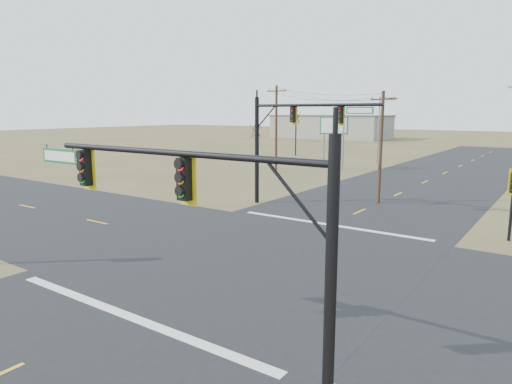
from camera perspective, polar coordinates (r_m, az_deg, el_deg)
ground at (r=21.26m, az=0.28°, el=-8.24°), size 320.00×320.00×0.00m
road_ew at (r=21.26m, az=0.28°, el=-8.21°), size 160.00×14.00×0.02m
road_ns at (r=21.26m, az=0.28°, el=-8.21°), size 14.00×160.00×0.02m
stop_bar_near at (r=16.10m, az=-15.66°, el=-14.70°), size 12.00×0.40×0.01m
stop_bar_far at (r=27.51m, az=9.25°, el=-4.06°), size 12.00×0.40×0.01m
mast_arm_near at (r=11.43m, az=-8.89°, el=-0.65°), size 10.32×0.43×6.25m
mast_arm_far at (r=31.72m, az=4.36°, el=7.92°), size 9.48×0.48×7.68m
utility_pole_near at (r=34.34m, az=15.35°, el=5.67°), size 1.97×0.53×8.12m
utility_pole_far at (r=50.60m, az=2.54°, el=8.03°), size 2.32×0.32×9.46m
highway_sign at (r=53.96m, az=9.70°, el=7.38°), size 3.14×1.03×6.11m
streetlight_c at (r=59.85m, az=15.26°, el=7.89°), size 2.39×0.30×8.57m
bare_tree_a at (r=54.03m, az=-0.03°, el=7.77°), size 2.74×2.74×5.75m
bare_tree_b at (r=70.59m, az=5.02°, el=9.38°), size 3.81×3.81×7.42m
warehouse_left at (r=118.45m, az=9.34°, el=7.99°), size 28.00×14.00×5.50m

